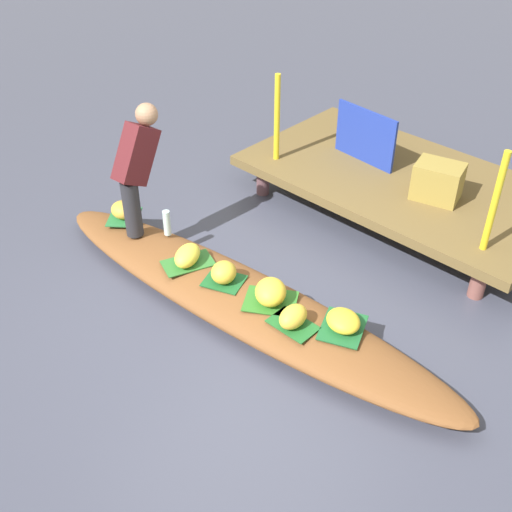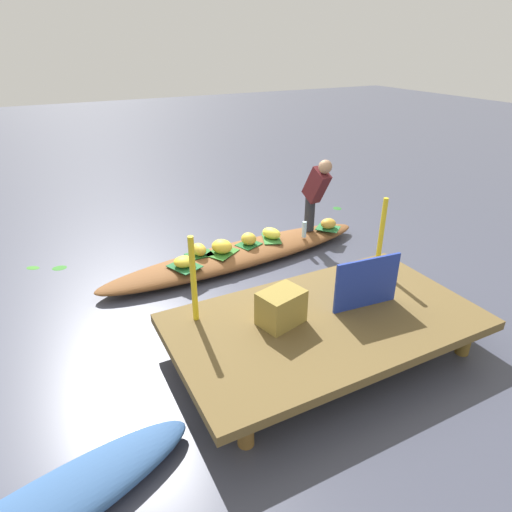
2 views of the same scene
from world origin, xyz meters
The scene contains 21 objects.
canal_water centered at (0.00, 0.00, 0.00)m, with size 40.00×40.00×0.00m, color #414455.
dock_platform centered at (0.10, 2.28, 0.35)m, with size 3.20×1.80×0.41m.
vendor_boat centered at (0.00, 0.00, 0.12)m, with size 4.27×0.76×0.24m, color brown.
leaf_mat_0 centered at (-0.16, -0.03, 0.24)m, with size 0.33×0.28×0.01m, color #1D5F2B.
banana_bunch_0 centered at (-0.16, -0.03, 0.33)m, with size 0.23×0.21×0.18m, color gold.
leaf_mat_1 centered at (-1.58, 0.00, 0.24)m, with size 0.35×0.29×0.01m, color #28753C.
banana_bunch_1 centered at (-1.58, 0.00, 0.32)m, with size 0.25×0.22×0.16m, color gold.
leaf_mat_2 centered at (0.31, 0.05, 0.24)m, with size 0.42×0.33×0.01m, color #307326.
banana_bunch_2 centered at (0.31, 0.05, 0.34)m, with size 0.30×0.25×0.20m, color yellow.
leaf_mat_3 centered at (0.63, -0.04, 0.24)m, with size 0.38×0.24×0.01m, color #22652A.
banana_bunch_3 centered at (0.63, -0.04, 0.33)m, with size 0.27×0.19×0.17m, color gold.
leaf_mat_4 centered at (-0.56, -0.07, 0.24)m, with size 0.44×0.26×0.01m, color #31712E.
banana_bunch_4 centered at (-0.56, -0.07, 0.33)m, with size 0.31×0.20×0.17m, color yellow.
leaf_mat_5 centered at (0.93, 0.20, 0.24)m, with size 0.40×0.32×0.01m, color #1E602F.
banana_bunch_5 centered at (0.93, 0.20, 0.31)m, with size 0.29×0.25×0.14m, color yellow.
vendor_person centered at (-1.28, 0.02, 0.92)m, with size 0.22×0.52×1.20m.
water_bottle centered at (-1.05, 0.11, 0.36)m, with size 0.07×0.07×0.25m, color silver.
market_banner centered at (-0.40, 2.28, 0.70)m, with size 0.77×0.03×0.57m, color #20369D.
railing_post_west centered at (-1.10, 1.68, 0.88)m, with size 0.06×0.06×0.93m, color yellow.
railing_post_east centered at (1.30, 1.68, 0.88)m, with size 0.06×0.06×0.93m, color yellow.
produce_crate centered at (0.56, 2.14, 0.59)m, with size 0.44×0.32×0.36m, color olive.
Camera 1 is at (2.93, -2.88, 3.61)m, focal length 44.51 mm.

